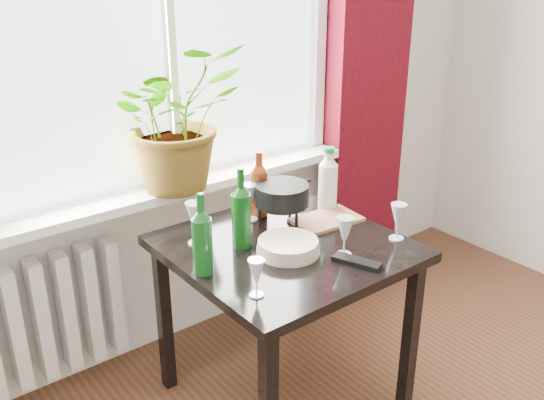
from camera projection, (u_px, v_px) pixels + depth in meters
window at (165, 4)px, 2.47m from camera, size 1.72×0.08×1.62m
windowsill at (184, 185)px, 2.72m from camera, size 1.72×0.20×0.04m
curtain at (369, 55)px, 3.15m from camera, size 0.50×0.12×2.56m
radiator at (28, 325)px, 2.49m from camera, size 0.80×0.10×0.55m
table at (285, 264)px, 2.41m from camera, size 0.85×0.85×0.74m
potted_plant at (176, 117)px, 2.53m from camera, size 0.57×0.49×0.62m
wine_bottle_left at (202, 234)px, 2.11m from camera, size 0.09×0.09×0.31m
wine_bottle_right at (241, 208)px, 2.30m from camera, size 0.10×0.10×0.32m
bottle_amber at (259, 183)px, 2.58m from camera, size 0.08×0.08×0.29m
cleaning_bottle at (328, 178)px, 2.64m from camera, size 0.10×0.10×0.29m
wineglass_front_right at (345, 236)px, 2.26m from camera, size 0.07×0.07×0.16m
wineglass_far_right at (398, 221)px, 2.38m from camera, size 0.08×0.08×0.15m
wineglass_back_center at (250, 202)px, 2.55m from camera, size 0.08×0.08×0.17m
wineglass_back_left at (196, 223)px, 2.34m from camera, size 0.08×0.08×0.18m
wineglass_front_left at (256, 278)px, 2.00m from camera, size 0.07×0.07×0.14m
plate_stack at (288, 247)px, 2.29m from camera, size 0.28×0.28×0.05m
fondue_pot at (282, 204)px, 2.52m from camera, size 0.33×0.31×0.17m
tv_remote at (357, 262)px, 2.22m from camera, size 0.12×0.19×0.02m
cutting_board at (326, 220)px, 2.57m from camera, size 0.30×0.21×0.02m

